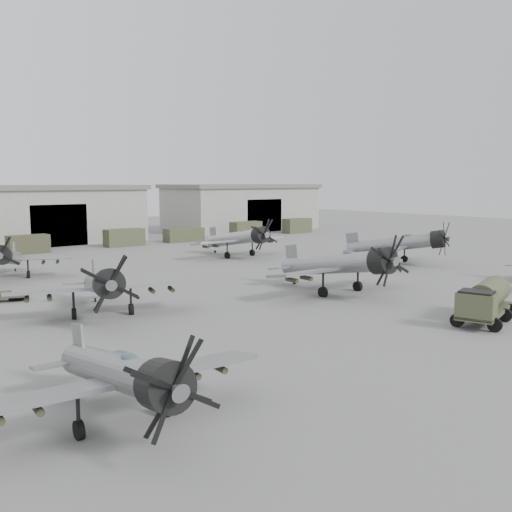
{
  "coord_description": "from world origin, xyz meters",
  "views": [
    {
      "loc": [
        -29.24,
        -25.19,
        9.21
      ],
      "look_at": [
        3.11,
        14.62,
        2.5
      ],
      "focal_mm": 40.0,
      "sensor_mm": 36.0,
      "label": 1
    }
  ],
  "objects_px": {
    "aircraft_mid_1": "(102,284)",
    "fuel_tanker": "(486,299)",
    "aircraft_near_0": "(124,375)",
    "aircraft_mid_2": "(343,264)",
    "aircraft_far_1": "(241,238)",
    "aircraft_far_0": "(7,257)",
    "aircraft_mid_3": "(402,244)"
  },
  "relations": [
    {
      "from": "aircraft_mid_1",
      "to": "fuel_tanker",
      "type": "distance_m",
      "value": 25.65
    },
    {
      "from": "aircraft_near_0",
      "to": "aircraft_mid_2",
      "type": "xyz_separation_m",
      "value": [
        25.57,
        12.41,
        0.43
      ]
    },
    {
      "from": "aircraft_far_1",
      "to": "fuel_tanker",
      "type": "xyz_separation_m",
      "value": [
        -7.31,
        -36.02,
        -0.82
      ]
    },
    {
      "from": "aircraft_mid_2",
      "to": "fuel_tanker",
      "type": "height_order",
      "value": "aircraft_mid_2"
    },
    {
      "from": "fuel_tanker",
      "to": "aircraft_near_0",
      "type": "bearing_deg",
      "value": 163.42
    },
    {
      "from": "aircraft_mid_1",
      "to": "aircraft_near_0",
      "type": "bearing_deg",
      "value": -94.01
    },
    {
      "from": "aircraft_far_0",
      "to": "fuel_tanker",
      "type": "height_order",
      "value": "aircraft_far_0"
    },
    {
      "from": "aircraft_mid_1",
      "to": "aircraft_mid_3",
      "type": "distance_m",
      "value": 36.73
    },
    {
      "from": "aircraft_near_0",
      "to": "fuel_tanker",
      "type": "height_order",
      "value": "aircraft_near_0"
    },
    {
      "from": "aircraft_mid_2",
      "to": "aircraft_far_1",
      "type": "bearing_deg",
      "value": 72.74
    },
    {
      "from": "aircraft_far_0",
      "to": "aircraft_near_0",
      "type": "bearing_deg",
      "value": -76.34
    },
    {
      "from": "aircraft_near_0",
      "to": "aircraft_far_1",
      "type": "distance_m",
      "value": 49.09
    },
    {
      "from": "aircraft_mid_3",
      "to": "fuel_tanker",
      "type": "height_order",
      "value": "aircraft_mid_3"
    },
    {
      "from": "aircraft_mid_2",
      "to": "aircraft_far_1",
      "type": "distance_m",
      "value": 24.92
    },
    {
      "from": "aircraft_mid_3",
      "to": "aircraft_far_1",
      "type": "relative_size",
      "value": 0.98
    },
    {
      "from": "aircraft_near_0",
      "to": "aircraft_mid_3",
      "type": "distance_m",
      "value": 47.79
    },
    {
      "from": "aircraft_near_0",
      "to": "aircraft_mid_2",
      "type": "relative_size",
      "value": 0.84
    },
    {
      "from": "aircraft_mid_2",
      "to": "fuel_tanker",
      "type": "distance_m",
      "value": 12.36
    },
    {
      "from": "aircraft_far_0",
      "to": "fuel_tanker",
      "type": "distance_m",
      "value": 42.18
    },
    {
      "from": "aircraft_mid_3",
      "to": "aircraft_far_1",
      "type": "height_order",
      "value": "aircraft_far_1"
    },
    {
      "from": "aircraft_mid_3",
      "to": "fuel_tanker",
      "type": "bearing_deg",
      "value": -155.6
    },
    {
      "from": "aircraft_far_0",
      "to": "aircraft_far_1",
      "type": "xyz_separation_m",
      "value": [
        26.88,
        -1.34,
        0.22
      ]
    },
    {
      "from": "aircraft_near_0",
      "to": "aircraft_far_0",
      "type": "xyz_separation_m",
      "value": [
        6.36,
        37.46,
        0.05
      ]
    },
    {
      "from": "aircraft_mid_2",
      "to": "aircraft_far_0",
      "type": "relative_size",
      "value": 1.19
    },
    {
      "from": "aircraft_near_0",
      "to": "aircraft_mid_3",
      "type": "relative_size",
      "value": 0.91
    },
    {
      "from": "aircraft_near_0",
      "to": "aircraft_mid_3",
      "type": "height_order",
      "value": "aircraft_mid_3"
    },
    {
      "from": "aircraft_mid_2",
      "to": "fuel_tanker",
      "type": "relative_size",
      "value": 1.89
    },
    {
      "from": "fuel_tanker",
      "to": "aircraft_mid_2",
      "type": "bearing_deg",
      "value": 74.93
    },
    {
      "from": "aircraft_near_0",
      "to": "aircraft_mid_1",
      "type": "height_order",
      "value": "aircraft_mid_1"
    },
    {
      "from": "aircraft_mid_3",
      "to": "aircraft_far_0",
      "type": "distance_m",
      "value": 41.11
    },
    {
      "from": "aircraft_far_0",
      "to": "aircraft_far_1",
      "type": "bearing_deg",
      "value": 20.44
    },
    {
      "from": "aircraft_near_0",
      "to": "aircraft_far_1",
      "type": "height_order",
      "value": "aircraft_far_1"
    }
  ]
}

